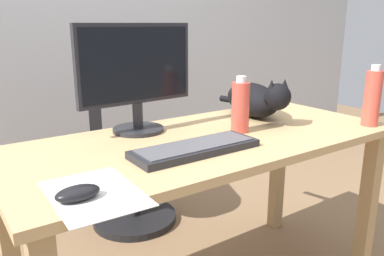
{
  "coord_description": "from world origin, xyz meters",
  "views": [
    {
      "loc": [
        -0.85,
        -1.11,
        1.13
      ],
      "look_at": [
        -0.11,
        -0.04,
        0.78
      ],
      "focal_mm": 36.13,
      "sensor_mm": 36.0,
      "label": 1
    }
  ],
  "objects_px": {
    "monitor": "(136,74)",
    "computer_mouse": "(78,193)",
    "cat": "(255,99)",
    "keyboard": "(196,148)",
    "water_bottle": "(372,98)",
    "office_chair": "(123,157)",
    "spray_bottle": "(240,106)"
  },
  "relations": [
    {
      "from": "cat",
      "to": "computer_mouse",
      "type": "xyz_separation_m",
      "value": [
        -0.95,
        -0.39,
        -0.06
      ]
    },
    {
      "from": "cat",
      "to": "spray_bottle",
      "type": "height_order",
      "value": "spray_bottle"
    },
    {
      "from": "monitor",
      "to": "computer_mouse",
      "type": "xyz_separation_m",
      "value": [
        -0.4,
        -0.47,
        -0.21
      ]
    },
    {
      "from": "monitor",
      "to": "cat",
      "type": "distance_m",
      "value": 0.57
    },
    {
      "from": "monitor",
      "to": "keyboard",
      "type": "height_order",
      "value": "monitor"
    },
    {
      "from": "monitor",
      "to": "computer_mouse",
      "type": "relative_size",
      "value": 4.37
    },
    {
      "from": "keyboard",
      "to": "computer_mouse",
      "type": "height_order",
      "value": "computer_mouse"
    },
    {
      "from": "keyboard",
      "to": "office_chair",
      "type": "bearing_deg",
      "value": 80.84
    },
    {
      "from": "office_chair",
      "to": "monitor",
      "type": "height_order",
      "value": "monitor"
    },
    {
      "from": "monitor",
      "to": "cat",
      "type": "height_order",
      "value": "monitor"
    },
    {
      "from": "keyboard",
      "to": "water_bottle",
      "type": "relative_size",
      "value": 1.74
    },
    {
      "from": "office_chair",
      "to": "water_bottle",
      "type": "relative_size",
      "value": 3.66
    },
    {
      "from": "keyboard",
      "to": "computer_mouse",
      "type": "relative_size",
      "value": 4.0
    },
    {
      "from": "office_chair",
      "to": "cat",
      "type": "bearing_deg",
      "value": -60.65
    },
    {
      "from": "keyboard",
      "to": "water_bottle",
      "type": "height_order",
      "value": "water_bottle"
    },
    {
      "from": "keyboard",
      "to": "spray_bottle",
      "type": "xyz_separation_m",
      "value": [
        0.29,
        0.11,
        0.09
      ]
    },
    {
      "from": "keyboard",
      "to": "water_bottle",
      "type": "bearing_deg",
      "value": -9.25
    },
    {
      "from": "water_bottle",
      "to": "office_chair",
      "type": "bearing_deg",
      "value": 121.97
    },
    {
      "from": "water_bottle",
      "to": "spray_bottle",
      "type": "distance_m",
      "value": 0.56
    },
    {
      "from": "keyboard",
      "to": "monitor",
      "type": "bearing_deg",
      "value": 96.42
    },
    {
      "from": "office_chair",
      "to": "monitor",
      "type": "distance_m",
      "value": 0.81
    },
    {
      "from": "monitor",
      "to": "water_bottle",
      "type": "height_order",
      "value": "monitor"
    },
    {
      "from": "spray_bottle",
      "to": "water_bottle",
      "type": "bearing_deg",
      "value": -24.83
    },
    {
      "from": "keyboard",
      "to": "spray_bottle",
      "type": "relative_size",
      "value": 2.01
    },
    {
      "from": "office_chair",
      "to": "monitor",
      "type": "xyz_separation_m",
      "value": [
        -0.19,
        -0.58,
        0.54
      ]
    },
    {
      "from": "monitor",
      "to": "water_bottle",
      "type": "relative_size",
      "value": 1.9
    },
    {
      "from": "keyboard",
      "to": "cat",
      "type": "relative_size",
      "value": 0.74
    },
    {
      "from": "office_chair",
      "to": "water_bottle",
      "type": "height_order",
      "value": "water_bottle"
    },
    {
      "from": "water_bottle",
      "to": "cat",
      "type": "bearing_deg",
      "value": 126.01
    },
    {
      "from": "water_bottle",
      "to": "spray_bottle",
      "type": "relative_size",
      "value": 1.15
    },
    {
      "from": "monitor",
      "to": "keyboard",
      "type": "xyz_separation_m",
      "value": [
        0.04,
        -0.34,
        -0.21
      ]
    },
    {
      "from": "monitor",
      "to": "keyboard",
      "type": "relative_size",
      "value": 1.09
    }
  ]
}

